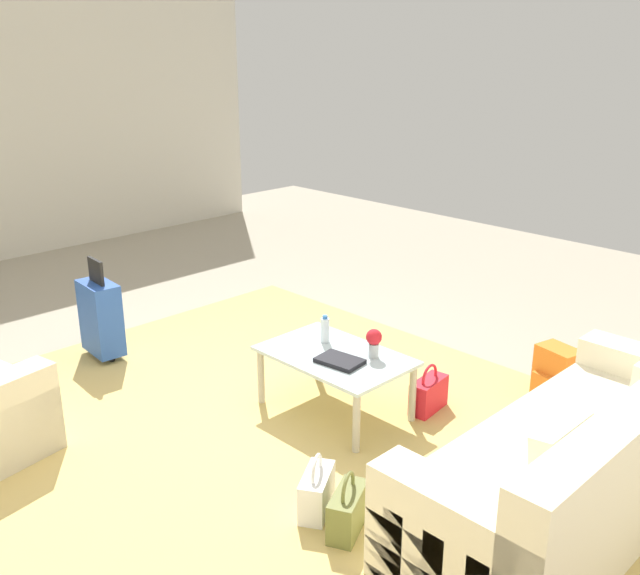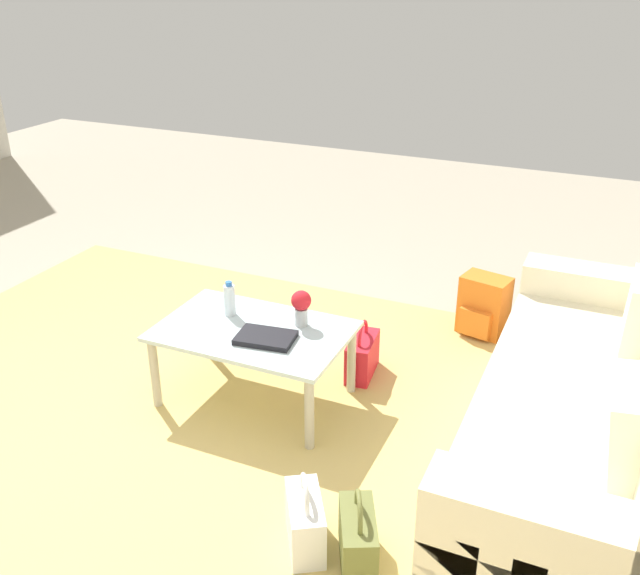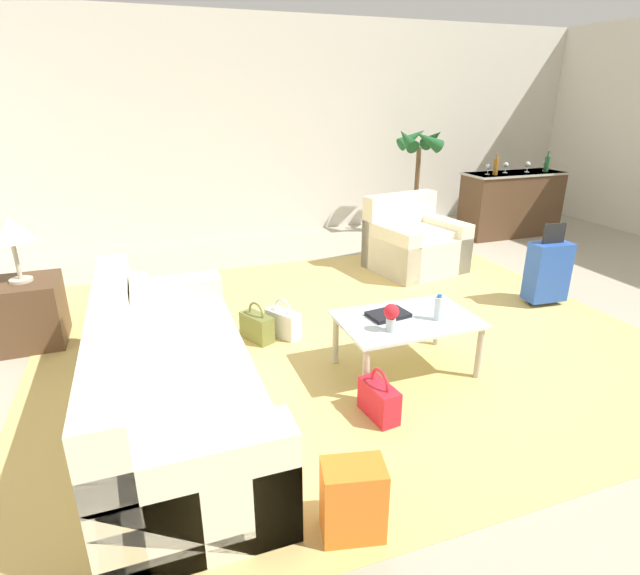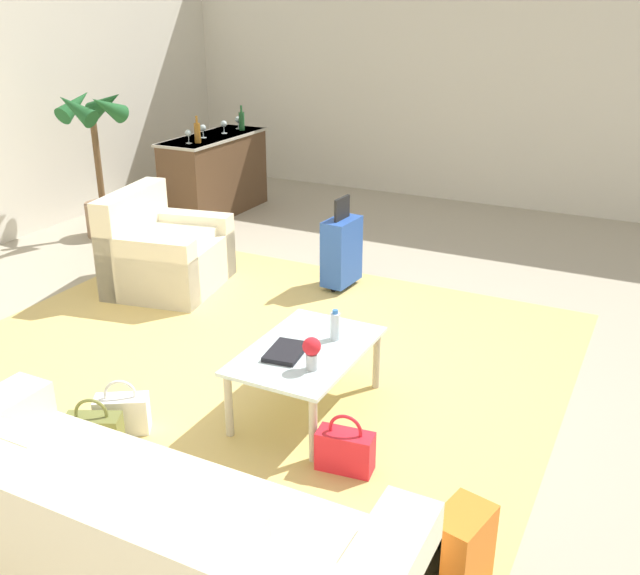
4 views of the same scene
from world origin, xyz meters
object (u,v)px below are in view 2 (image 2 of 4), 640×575
coffee_table (253,338)px  water_bottle (230,300)px  coffee_table_book (266,338)px  handbag_red (362,355)px  backpack_orange (483,307)px  flower_vase (301,305)px  handbag_olive (358,538)px  handbag_white (305,521)px  couch (599,421)px

coffee_table → water_bottle: (0.20, -0.10, 0.15)m
coffee_table_book → handbag_red: size_ratio=0.84×
water_bottle → coffee_table_book: size_ratio=0.68×
handbag_red → backpack_orange: size_ratio=0.89×
water_bottle → flower_vase: 0.42m
backpack_orange → coffee_table: bearing=52.3°
coffee_table_book → handbag_olive: coffee_table_book is taller
coffee_table_book → handbag_white: (-0.61, 0.81, -0.33)m
water_bottle → backpack_orange: bearing=-135.2°
coffee_table_book → handbag_olive: 1.22m
handbag_olive → backpack_orange: (-0.03, -2.18, 0.06)m
water_bottle → backpack_orange: water_bottle is taller
handbag_olive → backpack_orange: backpack_orange is taller
coffee_table → flower_vase: bearing=-145.7°
water_bottle → flower_vase: flower_vase is taller
coffee_table → backpack_orange: size_ratio=2.58×
couch → water_bottle: (1.99, -0.00, 0.24)m
water_bottle → handbag_olive: water_bottle is taller
handbag_white → handbag_olive: (-0.24, 0.00, 0.00)m
backpack_orange → handbag_white: bearing=82.9°
flower_vase → backpack_orange: bearing=-124.3°
water_bottle → coffee_table_book: bearing=150.6°
flower_vase → backpack_orange: size_ratio=0.51×
handbag_white → handbag_red: same height
water_bottle → handbag_olive: (-1.16, 0.99, -0.41)m
coffee_table → handbag_red: bearing=-133.5°
handbag_olive → handbag_white: bearing=-0.8°
coffee_table_book → coffee_table: bearing=-41.3°
handbag_red → backpack_orange: backpack_orange is taller
coffee_table → flower_vase: 0.32m
backpack_orange → flower_vase: bearing=55.7°
water_bottle → backpack_orange: size_ratio=0.51×
coffee_table_book → backpack_orange: size_ratio=0.75×
water_bottle → flower_vase: size_ratio=1.00×
coffee_table_book → handbag_olive: bearing=128.4°
handbag_olive → backpack_orange: 2.19m
coffee_table → handbag_olive: size_ratio=2.88×
backpack_orange → handbag_olive: bearing=89.1°
couch → handbag_white: 1.47m
handbag_white → handbag_red: bearing=-79.0°
coffee_table_book → handbag_red: 0.73m
coffee_table → handbag_red: 0.71m
couch → handbag_white: couch is taller
coffee_table → handbag_white: coffee_table is taller
handbag_red → handbag_olive: same height
handbag_red → flower_vase: bearing=54.4°
couch → flower_vase: couch is taller
coffee_table_book → handbag_white: size_ratio=0.84×
handbag_olive → flower_vase: bearing=-54.5°
coffee_table → handbag_red: (-0.46, -0.48, -0.26)m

